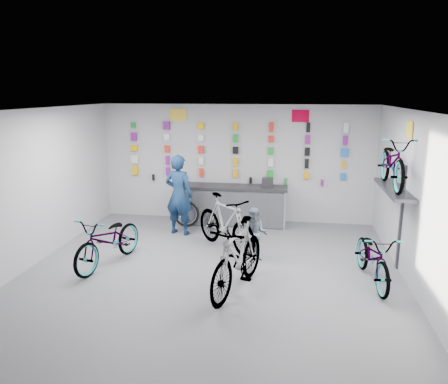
% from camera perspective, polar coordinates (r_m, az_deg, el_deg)
% --- Properties ---
extents(floor, '(8.00, 8.00, 0.00)m').
position_cam_1_polar(floor, '(7.92, -2.27, -11.72)').
color(floor, '#57575D').
rests_on(floor, ground).
extents(ceiling, '(8.00, 8.00, 0.00)m').
position_cam_1_polar(ceiling, '(7.20, -2.48, 10.52)').
color(ceiling, white).
rests_on(ceiling, wall_back).
extents(wall_back, '(7.00, 0.00, 7.00)m').
position_cam_1_polar(wall_back, '(11.29, 1.55, 3.77)').
color(wall_back, silver).
rests_on(wall_back, floor).
extents(wall_front, '(7.00, 0.00, 7.00)m').
position_cam_1_polar(wall_front, '(3.82, -14.49, -15.77)').
color(wall_front, silver).
rests_on(wall_front, floor).
extents(wall_left, '(0.00, 8.00, 8.00)m').
position_cam_1_polar(wall_left, '(8.78, -25.40, -0.17)').
color(wall_left, silver).
rests_on(wall_left, floor).
extents(wall_right, '(0.00, 8.00, 8.00)m').
position_cam_1_polar(wall_right, '(7.58, 24.60, -2.03)').
color(wall_right, silver).
rests_on(wall_right, floor).
extents(counter, '(2.70, 0.66, 1.00)m').
position_cam_1_polar(counter, '(11.05, 1.22, -1.80)').
color(counter, black).
rests_on(counter, floor).
extents(merch_wall, '(5.58, 0.08, 1.57)m').
position_cam_1_polar(merch_wall, '(11.18, 1.18, 5.23)').
color(merch_wall, '#FFB400').
rests_on(merch_wall, wall_back).
extents(wall_bracket, '(0.39, 1.90, 2.00)m').
position_cam_1_polar(wall_bracket, '(8.67, 21.41, -0.20)').
color(wall_bracket, '#333338').
rests_on(wall_bracket, wall_right).
extents(sign_left, '(0.42, 0.02, 0.30)m').
position_cam_1_polar(sign_left, '(11.42, -6.02, 9.97)').
color(sign_left, yellow).
rests_on(sign_left, wall_back).
extents(sign_right, '(0.42, 0.02, 0.30)m').
position_cam_1_polar(sign_right, '(11.05, 9.96, 9.75)').
color(sign_right, '#BB0229').
rests_on(sign_right, wall_back).
extents(sign_side, '(0.02, 0.40, 0.30)m').
position_cam_1_polar(sign_side, '(8.54, 23.07, 7.54)').
color(sign_side, yellow).
rests_on(sign_side, wall_right).
extents(bike_left, '(1.14, 2.05, 1.02)m').
position_cam_1_polar(bike_left, '(8.76, -14.80, -6.09)').
color(bike_left, gray).
rests_on(bike_left, floor).
extents(bike_center, '(1.14, 2.12, 1.22)m').
position_cam_1_polar(bike_center, '(7.36, 1.80, -8.50)').
color(bike_center, gray).
rests_on(bike_center, floor).
extents(bike_right, '(0.85, 1.89, 0.96)m').
position_cam_1_polar(bike_right, '(8.17, 18.91, -8.00)').
color(bike_right, gray).
rests_on(bike_right, floor).
extents(bike_service, '(1.79, 1.79, 1.19)m').
position_cam_1_polar(bike_service, '(9.28, 0.22, -4.02)').
color(bike_service, gray).
rests_on(bike_service, floor).
extents(bike_wall, '(0.63, 1.80, 0.95)m').
position_cam_1_polar(bike_wall, '(8.55, 21.22, 3.67)').
color(bike_wall, gray).
rests_on(bike_wall, wall_bracket).
extents(clerk, '(0.78, 0.61, 1.90)m').
position_cam_1_polar(clerk, '(10.26, -5.91, -0.36)').
color(clerk, '#11294B').
rests_on(clerk, floor).
extents(customer, '(0.53, 0.42, 1.08)m').
position_cam_1_polar(customer, '(8.74, 4.09, -5.52)').
color(customer, slate).
rests_on(customer, floor).
extents(spare_wheel, '(0.65, 0.14, 0.65)m').
position_cam_1_polar(spare_wheel, '(10.95, -4.92, -2.88)').
color(spare_wheel, black).
rests_on(spare_wheel, floor).
extents(register, '(0.29, 0.31, 0.22)m').
position_cam_1_polar(register, '(10.84, 5.71, 1.23)').
color(register, black).
rests_on(register, counter).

